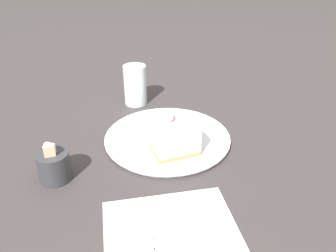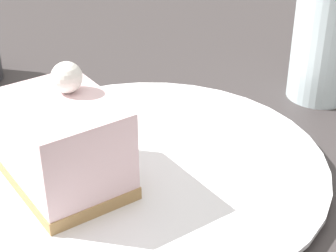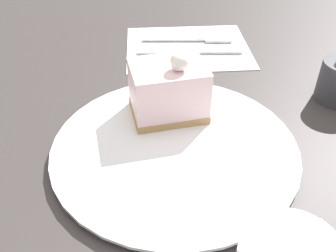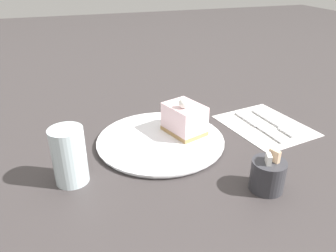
# 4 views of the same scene
# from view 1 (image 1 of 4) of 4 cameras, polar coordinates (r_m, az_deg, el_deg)

# --- Properties ---
(ground_plane) EXTENTS (4.00, 4.00, 0.00)m
(ground_plane) POSITION_cam_1_polar(r_m,az_deg,el_deg) (0.79, -0.16, -0.93)
(ground_plane) COLOR #383333
(plate) EXTENTS (0.29, 0.29, 0.01)m
(plate) POSITION_cam_1_polar(r_m,az_deg,el_deg) (0.75, 0.11, -2.05)
(plate) COLOR white
(plate) RESTS_ON ground_plane
(cake_slice) EXTENTS (0.10, 0.11, 0.09)m
(cake_slice) POSITION_cam_1_polar(r_m,az_deg,el_deg) (0.68, 1.14, -1.95)
(cake_slice) COLOR #AD8451
(cake_slice) RESTS_ON plate
(napkin) EXTENTS (0.21, 0.24, 0.00)m
(napkin) POSITION_cam_1_polar(r_m,az_deg,el_deg) (0.54, 0.51, -17.93)
(napkin) COLOR white
(napkin) RESTS_ON ground_plane
(fork) EXTENTS (0.03, 0.16, 0.00)m
(fork) POSITION_cam_1_polar(r_m,az_deg,el_deg) (0.52, -0.64, -19.77)
(fork) COLOR silver
(fork) RESTS_ON napkin
(knife) EXTENTS (0.03, 0.18, 0.00)m
(knife) POSITION_cam_1_polar(r_m,az_deg,el_deg) (0.56, 1.78, -15.69)
(knife) COLOR silver
(knife) RESTS_ON napkin
(sugar_bowl) EXTENTS (0.06, 0.06, 0.08)m
(sugar_bowl) POSITION_cam_1_polar(r_m,az_deg,el_deg) (0.66, -19.21, -6.55)
(sugar_bowl) COLOR #333338
(sugar_bowl) RESTS_ON ground_plane
(drinking_glass) EXTENTS (0.06, 0.06, 0.11)m
(drinking_glass) POSITION_cam_1_polar(r_m,az_deg,el_deg) (0.91, -5.73, 7.13)
(drinking_glass) COLOR silver
(drinking_glass) RESTS_ON ground_plane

